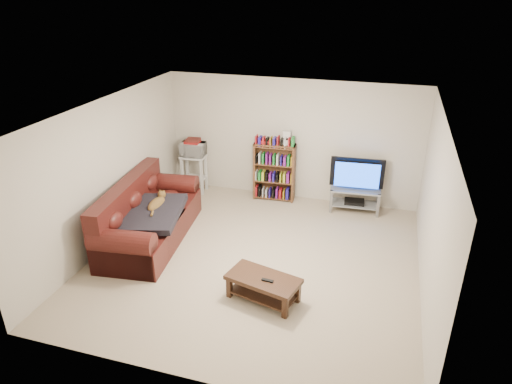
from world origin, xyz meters
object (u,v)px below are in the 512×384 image
(sofa, at_px, (146,220))
(coffee_table, at_px, (263,284))
(tv_stand, at_px, (355,196))
(bookshelf, at_px, (274,171))

(sofa, xyz_separation_m, coffee_table, (2.36, -1.03, -0.10))
(tv_stand, relative_size, bookshelf, 0.82)
(sofa, relative_size, tv_stand, 2.61)
(coffee_table, distance_m, bookshelf, 3.26)
(sofa, bearing_deg, bookshelf, 45.14)
(sofa, distance_m, tv_stand, 3.90)
(sofa, height_order, bookshelf, bookshelf)
(tv_stand, bearing_deg, bookshelf, 173.19)
(coffee_table, relative_size, tv_stand, 1.13)
(coffee_table, relative_size, bookshelf, 0.92)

